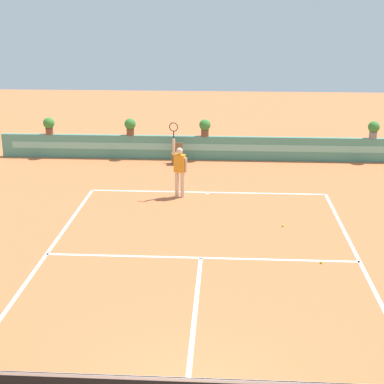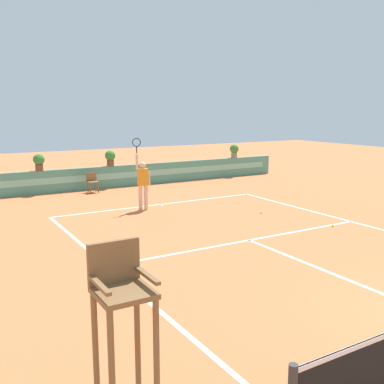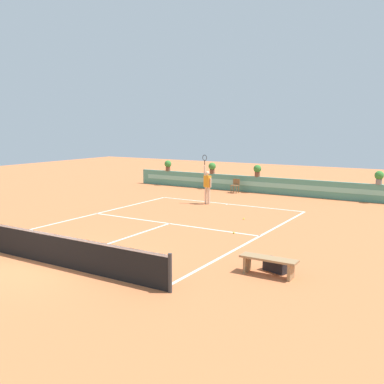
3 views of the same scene
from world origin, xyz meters
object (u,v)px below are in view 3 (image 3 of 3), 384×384
at_px(ball_kid_chair, 235,185).
at_px(potted_plant_left, 212,167).
at_px(tennis_ball_near_baseline, 244,219).
at_px(tennis_ball_mid_court, 234,233).
at_px(bench_courtside, 269,262).
at_px(potted_plant_far_right, 379,177).
at_px(potted_plant_far_left, 168,165).
at_px(potted_plant_centre, 257,170).
at_px(gear_bag, 276,265).
at_px(tennis_player, 207,184).

relative_size(ball_kid_chair, potted_plant_left, 1.17).
distance_m(tennis_ball_near_baseline, tennis_ball_mid_court, 2.64).
bearing_deg(tennis_ball_near_baseline, bench_courtside, -59.94).
height_order(tennis_ball_mid_court, potted_plant_left, potted_plant_left).
distance_m(potted_plant_far_right, potted_plant_left, 10.11).
height_order(potted_plant_far_left, potted_plant_centre, same).
distance_m(tennis_ball_near_baseline, potted_plant_far_left, 12.08).
xyz_separation_m(tennis_ball_near_baseline, potted_plant_far_left, (-9.27, 7.62, 1.38)).
relative_size(bench_courtside, gear_bag, 2.29).
distance_m(potted_plant_far_left, potted_plant_centre, 6.64).
relative_size(potted_plant_far_right, potted_plant_centre, 1.00).
xyz_separation_m(ball_kid_chair, potted_plant_far_left, (-5.52, 0.73, 0.93)).
distance_m(ball_kid_chair, tennis_player, 4.37).
bearing_deg(potted_plant_far_right, bench_courtside, -92.76).
bearing_deg(potted_plant_far_left, tennis_ball_near_baseline, -39.42).
relative_size(bench_courtside, tennis_ball_near_baseline, 23.53).
relative_size(tennis_ball_mid_court, potted_plant_far_left, 0.09).
xyz_separation_m(tennis_ball_near_baseline, tennis_ball_mid_court, (0.75, -2.53, 0.00)).
bearing_deg(tennis_ball_near_baseline, tennis_ball_mid_court, -73.47).
bearing_deg(gear_bag, potted_plant_centre, 115.19).
height_order(bench_courtside, tennis_ball_mid_court, bench_courtside).
xyz_separation_m(gear_bag, potted_plant_far_right, (0.61, 13.49, 1.23)).
height_order(bench_courtside, potted_plant_far_left, potted_plant_far_left).
distance_m(tennis_player, potted_plant_left, 5.63).
relative_size(ball_kid_chair, tennis_ball_mid_court, 12.50).
xyz_separation_m(bench_courtside, tennis_player, (-6.96, 8.89, 0.67)).
distance_m(potted_plant_far_right, potted_plant_centre, 6.96).
relative_size(ball_kid_chair, potted_plant_far_right, 1.17).
height_order(tennis_ball_mid_court, potted_plant_centre, potted_plant_centre).
relative_size(ball_kid_chair, tennis_ball_near_baseline, 12.50).
xyz_separation_m(tennis_ball_near_baseline, potted_plant_left, (-5.79, 7.62, 1.38)).
bearing_deg(potted_plant_left, potted_plant_far_left, 180.00).
height_order(potted_plant_far_right, potted_plant_left, same).
bearing_deg(potted_plant_far_right, potted_plant_far_left, 180.00).
xyz_separation_m(bench_courtside, tennis_ball_near_baseline, (-3.65, 6.31, -0.34)).
height_order(tennis_ball_near_baseline, potted_plant_far_right, potted_plant_far_right).
relative_size(potted_plant_far_right, potted_plant_far_left, 1.00).
bearing_deg(potted_plant_far_right, tennis_ball_near_baseline, -119.59).
bearing_deg(potted_plant_centre, potted_plant_far_left, 180.00).
distance_m(gear_bag, potted_plant_far_left, 18.76).
bearing_deg(ball_kid_chair, potted_plant_centre, 33.23).
xyz_separation_m(potted_plant_centre, potted_plant_left, (-3.16, 0.00, 0.00)).
height_order(tennis_ball_near_baseline, potted_plant_far_left, potted_plant_far_left).
relative_size(tennis_player, potted_plant_far_left, 3.57).
bearing_deg(potted_plant_left, potted_plant_centre, 0.00).
height_order(bench_courtside, tennis_ball_near_baseline, bench_courtside).
bearing_deg(potted_plant_far_left, potted_plant_left, 0.00).
bearing_deg(potted_plant_far_right, potted_plant_centre, 180.00).
height_order(ball_kid_chair, tennis_ball_mid_court, ball_kid_chair).
height_order(ball_kid_chair, potted_plant_far_left, potted_plant_far_left).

